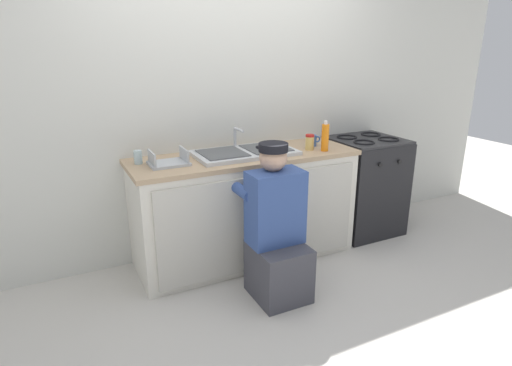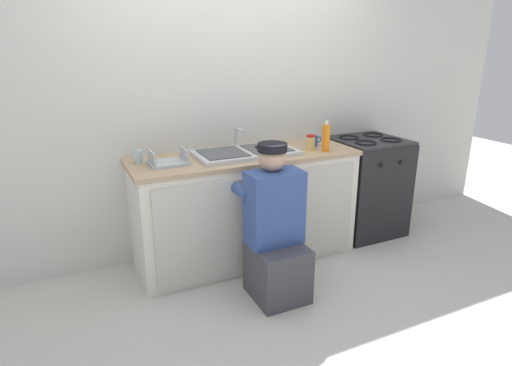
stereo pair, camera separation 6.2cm
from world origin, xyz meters
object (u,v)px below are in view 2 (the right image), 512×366
Objects in this scene: water_glass at (138,157)px; dish_rack_tray at (169,161)px; coffee_mug at (313,141)px; condiment_jar at (311,142)px; plumber_person at (275,235)px; stove_range at (366,186)px; soap_bottle_orange at (326,138)px; sink_double_basin at (245,152)px.

dish_rack_tray is (0.19, -0.12, -0.03)m from water_glass.
water_glass is 1.46m from coffee_mug.
condiment_jar reaches higher than coffee_mug.
condiment_jar is at bearing 41.25° from plumber_person.
soap_bottle_orange reaches higher than stove_range.
sink_double_basin is at bearing 2.41° from dish_rack_tray.
condiment_jar is 0.46× the size of dish_rack_tray.
condiment_jar reaches higher than stove_range.
plumber_person is (-0.05, -0.62, -0.45)m from sink_double_basin.
coffee_mug is at bearing 178.43° from stove_range.
coffee_mug is at bearing -3.32° from water_glass.
water_glass is at bearing 173.08° from sink_double_basin.
plumber_person is 0.94m from dish_rack_tray.
plumber_person reaches higher than water_glass.
water_glass is 1.37m from condiment_jar.
stove_range is 1.92m from dish_rack_tray.
coffee_mug is at bearing 87.58° from soap_bottle_orange.
plumber_person is at bearing -43.11° from water_glass.
condiment_jar is 1.17m from dish_rack_tray.
dish_rack_tray is (-1.27, -0.04, -0.02)m from coffee_mug.
soap_bottle_orange is at bearing -11.00° from water_glass.
stove_range is at bearing -0.10° from sink_double_basin.
sink_double_basin is 6.35× the size of coffee_mug.
dish_rack_tray is at bearing -33.08° from water_glass.
sink_double_basin is at bearing 170.20° from condiment_jar.
condiment_jar is (-0.10, -0.11, 0.02)m from coffee_mug.
plumber_person is 11.04× the size of water_glass.
sink_double_basin reaches higher than dish_rack_tray.
condiment_jar reaches higher than dish_rack_tray.
sink_double_basin is at bearing -6.92° from water_glass.
soap_bottle_orange reaches higher than plumber_person.
water_glass is at bearing 169.00° from soap_bottle_orange.
water_glass reaches higher than coffee_mug.
soap_bottle_orange is at bearing -16.03° from sink_double_basin.
sink_double_basin is 2.86× the size of dish_rack_tray.
plumber_person is at bearing -137.66° from coffee_mug.
stove_range is 7.16× the size of condiment_jar.
plumber_person is 8.63× the size of condiment_jar.
dish_rack_tray is (-0.62, -0.03, 0.01)m from sink_double_basin.
water_glass is (-2.05, 0.10, 0.49)m from stove_range.
coffee_mug is (0.69, 0.63, 0.48)m from plumber_person.
soap_bottle_orange is (-0.60, -0.18, 0.55)m from stove_range.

